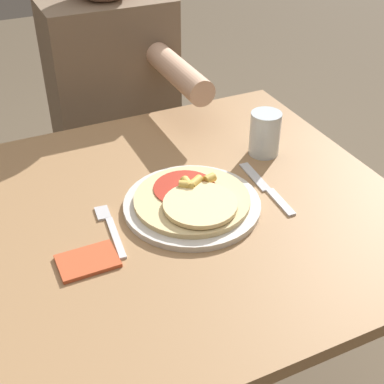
{
  "coord_description": "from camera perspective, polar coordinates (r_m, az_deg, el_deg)",
  "views": [
    {
      "loc": [
        -0.35,
        -0.84,
        1.43
      ],
      "look_at": [
        0.04,
        -0.01,
        0.79
      ],
      "focal_mm": 50.0,
      "sensor_mm": 36.0,
      "label": 1
    }
  ],
  "objects": [
    {
      "name": "dining_table",
      "position": [
        1.22,
        -1.81,
        -6.34
      ],
      "size": [
        0.97,
        0.88,
        0.75
      ],
      "color": "#9E754C",
      "rests_on": "ground_plane"
    },
    {
      "name": "plate",
      "position": [
        1.14,
        -0.0,
        -1.36
      ],
      "size": [
        0.29,
        0.29,
        0.01
      ],
      "color": "silver",
      "rests_on": "dining_table"
    },
    {
      "name": "pizza",
      "position": [
        1.12,
        0.15,
        -0.77
      ],
      "size": [
        0.25,
        0.25,
        0.04
      ],
      "color": "#E0C689",
      "rests_on": "plate"
    },
    {
      "name": "fork",
      "position": [
        1.1,
        -8.72,
        -3.72
      ],
      "size": [
        0.03,
        0.18,
        0.0
      ],
      "color": "silver",
      "rests_on": "dining_table"
    },
    {
      "name": "knife",
      "position": [
        1.21,
        8.01,
        0.35
      ],
      "size": [
        0.03,
        0.22,
        0.0
      ],
      "color": "silver",
      "rests_on": "dining_table"
    },
    {
      "name": "drinking_glass",
      "position": [
        1.31,
        7.78,
        6.2
      ],
      "size": [
        0.07,
        0.07,
        0.11
      ],
      "color": "silver",
      "rests_on": "dining_table"
    },
    {
      "name": "napkin",
      "position": [
        1.03,
        -11.06,
        -7.24
      ],
      "size": [
        0.11,
        0.08,
        0.01
      ],
      "color": "#C6512D",
      "rests_on": "dining_table"
    },
    {
      "name": "person_diner",
      "position": [
        1.73,
        -8.17,
        9.2
      ],
      "size": [
        0.37,
        0.52,
        1.18
      ],
      "color": "#2D2D38",
      "rests_on": "ground_plane"
    }
  ]
}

